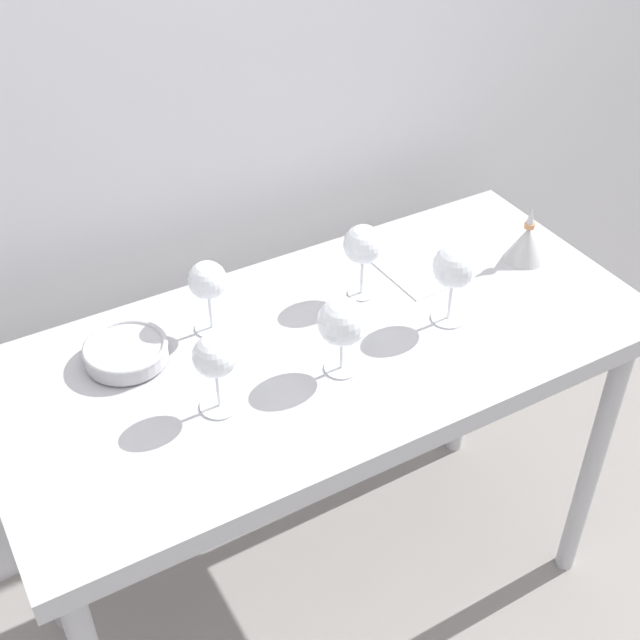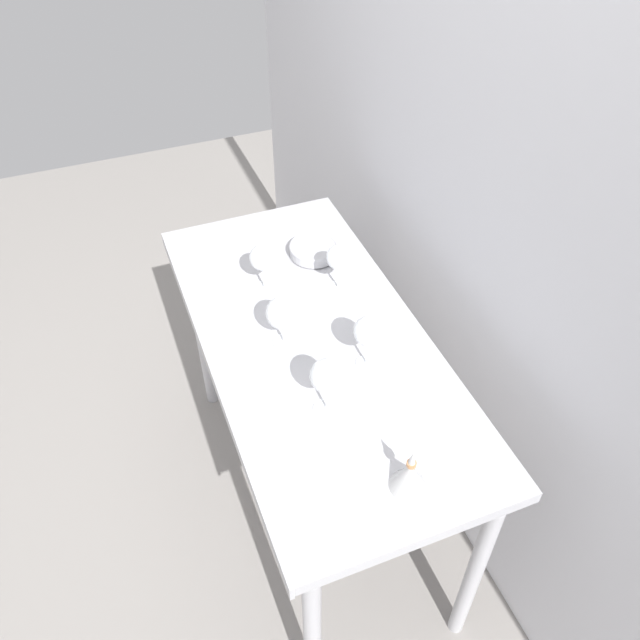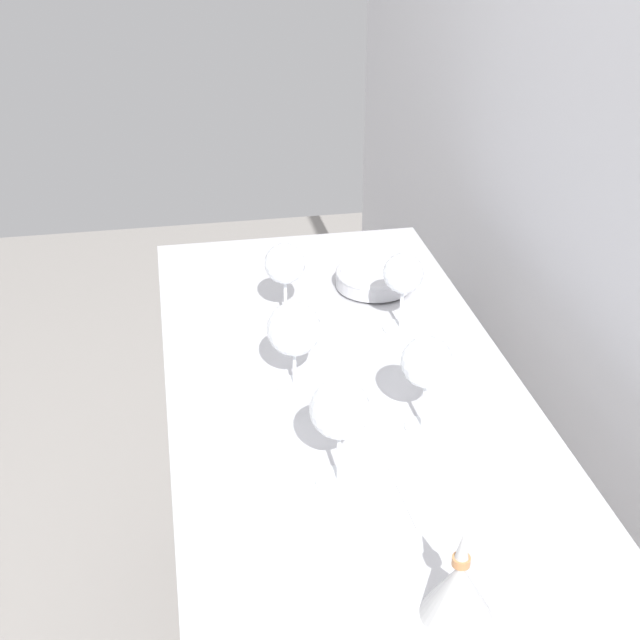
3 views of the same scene
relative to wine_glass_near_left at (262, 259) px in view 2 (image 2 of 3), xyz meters
name	(u,v)px [view 2 (image 2 of 3)]	position (x,y,z in m)	size (l,w,h in m)	color
ground_plane	(317,496)	(0.27, 0.08, -1.02)	(6.00, 6.00, 0.00)	gray
back_wall	(478,191)	(0.27, 0.57, 0.28)	(3.80, 0.04, 2.60)	silver
steel_counter	(314,361)	(0.27, 0.07, -0.23)	(1.40, 0.65, 0.90)	#B4B4BA
wine_glass_near_left	(262,259)	(0.00, 0.00, 0.00)	(0.08, 0.08, 0.17)	white
wine_glass_near_right	(327,377)	(0.54, 0.00, 0.01)	(0.09, 0.09, 0.18)	white
wine_glass_far_right	(369,332)	(0.43, 0.17, 0.01)	(0.09, 0.09, 0.18)	white
wine_glass_far_left	(339,259)	(0.08, 0.23, 0.00)	(0.08, 0.08, 0.17)	white
wine_glass_near_center	(282,314)	(0.26, -0.02, 0.00)	(0.10, 0.10, 0.17)	white
tasting_sheet_upper	(397,403)	(0.59, 0.19, -0.12)	(0.15, 0.20, 0.00)	white
tasting_bowl	(314,249)	(-0.11, 0.21, -0.10)	(0.17, 0.17, 0.04)	beige
decanter_funnel	(409,475)	(0.83, 0.10, -0.08)	(0.10, 0.10, 0.14)	#B8B8B8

